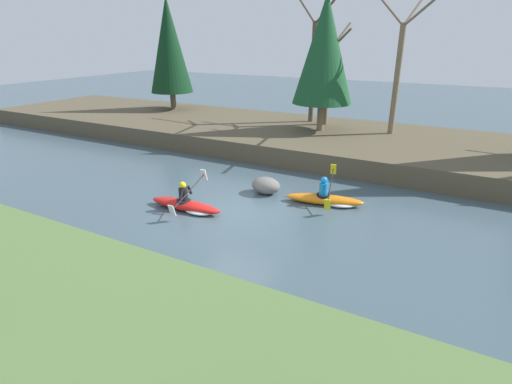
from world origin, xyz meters
name	(u,v)px	position (x,y,z in m)	size (l,w,h in m)	color
ground_plane	(234,212)	(0.00, 0.00, 0.00)	(90.00, 90.00, 0.00)	#425660
riverbank_near	(40,333)	(0.00, -7.04, 0.28)	(44.00, 6.02, 0.56)	#56753D
riverbank_far	(326,141)	(0.00, 9.18, 0.46)	(44.00, 8.24, 0.91)	brown
conifer_tree_far_left	(169,46)	(-11.42, 10.89, 4.96)	(2.75, 2.75, 6.99)	brown
conifer_tree_left	(325,50)	(-0.45, 9.41, 4.90)	(3.00, 3.00, 6.60)	#7A664C
bare_tree_upstream	(314,60)	(-1.72, 11.48, 4.29)	(3.94, 3.89, 7.18)	brown
bare_tree_mid_upstream	(328,78)	(-0.74, 11.05, 3.42)	(2.96, 2.93, 5.32)	brown
bare_tree_mid_downstream	(399,66)	(2.98, 10.49, 4.17)	(3.81, 3.76, 6.93)	#7A664C
kayaker_lead	(328,199)	(2.53, 2.15, 0.20)	(2.78, 2.05, 1.20)	orange
kayaker_middle	(188,205)	(-1.45, -0.61, 0.20)	(2.78, 2.07, 1.20)	red
boulder_midstream	(266,185)	(0.13, 2.06, 0.31)	(1.09, 0.86, 0.62)	slate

